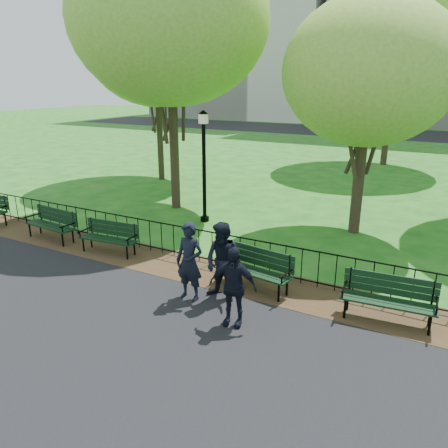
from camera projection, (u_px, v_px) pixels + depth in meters
The scene contains 20 objects.
ground at pixel (206, 306), 9.23m from camera, with size 120.00×120.00×0.00m, color #1C5D18.
asphalt_path at pixel (87, 406), 6.39m from camera, with size 60.00×9.20×0.01m, color black.
dirt_strip at pixel (238, 279), 10.47m from camera, with size 60.00×1.60×0.01m, color #342715.
far_street at pixel (410, 135), 38.40m from camera, with size 70.00×9.00×0.01m, color black.
iron_fence at pixel (247, 253), 10.74m from camera, with size 24.06×0.06×1.00m.
apartment_west at pixel (250, 10), 55.18m from camera, with size 22.00×15.00×26.00m, color silver.
park_bench_main at pixel (242, 260), 9.95m from camera, with size 1.87×0.80×1.03m.
park_bench_left_a at pixel (110, 234), 11.96m from camera, with size 1.72×0.67×0.95m.
park_bench_left_b at pixel (53, 221), 12.97m from camera, with size 1.82×0.69×1.01m.
park_bench_right_a at pixel (389, 294), 8.53m from camera, with size 1.82×0.70×1.01m.
lamppost at pixel (204, 163), 14.21m from camera, with size 0.33×0.33×3.67m.
tree_near_w at pixel (170, 19), 14.43m from camera, with size 6.71×6.71×9.35m.
tree_near_e at pixel (369, 72), 12.28m from camera, with size 4.94×4.94×6.89m.
tree_mid_w at pixel (156, 46), 19.27m from camera, with size 6.20×6.20×8.64m.
tree_far_c at pixel (400, 19), 22.52m from camera, with size 7.82×7.82×10.90m.
person_left at pixel (189, 262), 9.30m from camera, with size 0.63×0.41×1.73m, color black.
person_mid at pixel (223, 262), 9.25m from camera, with size 0.84×0.44×1.74m, color black.
person_right at pixel (233, 286), 8.31m from camera, with size 0.94×0.39×1.61m, color black.
taxi at pixel (346, 123), 40.67m from camera, with size 1.76×4.38×1.49m, color gold.
sedan_silver at pixel (389, 126), 38.40m from camera, with size 1.44×4.13×1.36m, color #B8BCC1.
Camera 1 is at (4.27, -7.03, 4.55)m, focal length 35.00 mm.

